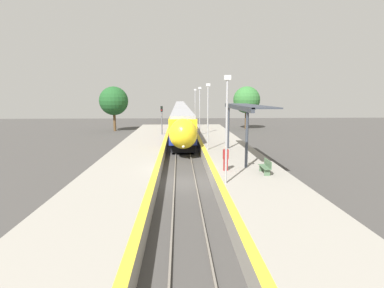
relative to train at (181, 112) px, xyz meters
name	(u,v)px	position (x,y,z in m)	size (l,w,h in m)	color
ground_plane	(185,183)	(0.00, -47.57, -2.27)	(120.00, 120.00, 0.00)	#423F3D
rail_left	(174,182)	(-0.72, -47.57, -2.20)	(0.08, 90.00, 0.15)	slate
rail_right	(195,182)	(0.72, -47.57, -2.20)	(0.08, 90.00, 0.15)	slate
train	(181,112)	(0.00, 0.00, 0.00)	(2.82, 82.10, 3.97)	black
platform_right	(246,175)	(4.20, -47.57, -1.78)	(4.94, 64.00, 1.00)	gray
platform_left	(123,176)	(-4.18, -47.57, -1.78)	(4.88, 64.00, 1.00)	gray
platform_bench	(266,166)	(5.14, -49.09, -0.81)	(0.44, 1.53, 0.89)	#4C6B4C
person_waiting	(226,158)	(2.69, -48.19, -0.44)	(0.36, 0.22, 1.63)	maroon
railway_signal	(162,120)	(-2.58, -29.03, 0.53)	(0.28, 0.28, 4.61)	#59595E
lamppost_near	(227,124)	(2.24, -51.14, 2.12)	(0.36, 0.20, 5.99)	#9E9EA3
lamppost_mid	(208,113)	(2.24, -40.36, 2.12)	(0.36, 0.20, 5.99)	#9E9EA3
lamppost_far	(200,108)	(2.24, -29.59, 2.12)	(0.36, 0.20, 5.99)	#9E9EA3
lamppost_farthest	(195,105)	(2.24, -18.81, 2.12)	(0.36, 0.20, 5.99)	#9E9EA3
station_canopy	(244,109)	(4.81, -43.58, 2.62)	(2.02, 10.70, 4.19)	#333842
background_tree_left	(114,101)	(-11.26, -16.42, 2.78)	(4.78, 4.78, 7.46)	brown
background_tree_right	(247,100)	(11.64, -14.29, 2.91)	(4.73, 4.73, 7.57)	brown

